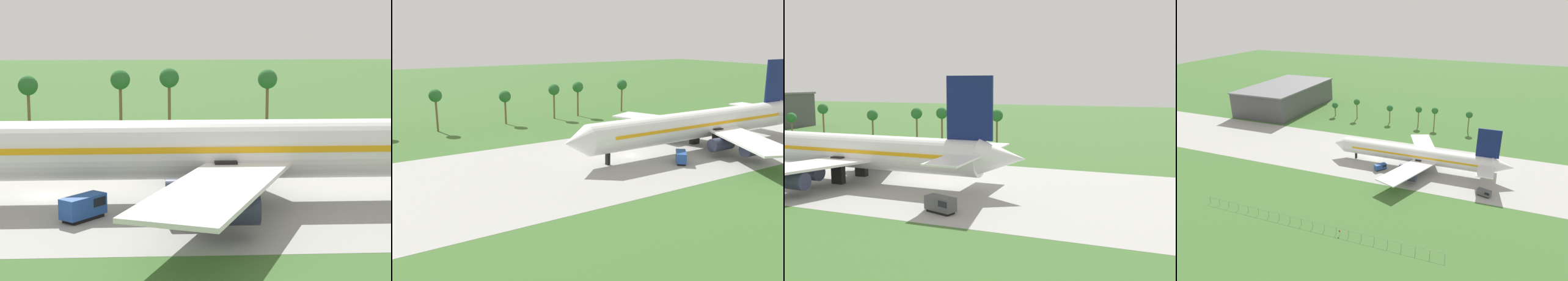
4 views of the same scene
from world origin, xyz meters
TOP-DOWN VIEW (x-y plane):
  - jet_airliner at (19.11, -2.99)m, footprint 74.72×54.89m
  - fuel_truck at (47.03, -16.72)m, footprint 5.21×3.36m
  - palm_tree_row at (-5.09, 49.29)m, footprint 81.98×3.60m

SIDE VIEW (x-z plane):
  - fuel_truck at x=47.03m, z-range 0.10..2.55m
  - jet_airliner at x=19.11m, z-range -4.35..15.99m
  - palm_tree_row at x=-5.09m, z-range 2.77..14.74m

